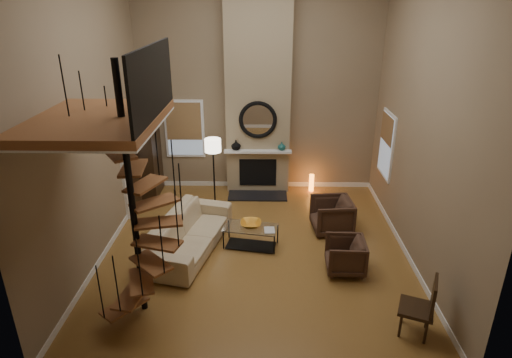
{
  "coord_description": "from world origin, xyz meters",
  "views": [
    {
      "loc": [
        0.15,
        -7.57,
        4.75
      ],
      "look_at": [
        0.0,
        0.4,
        1.4
      ],
      "focal_mm": 30.53,
      "sensor_mm": 36.0,
      "label": 1
    }
  ],
  "objects_px": {
    "accent_lamp": "(311,183)",
    "side_chair": "(423,306)",
    "coffee_table": "(251,234)",
    "hutch": "(150,159)",
    "armchair_far": "(349,255)",
    "floor_lamp": "(213,151)",
    "armchair_near": "(335,215)",
    "sofa": "(189,232)"
  },
  "relations": [
    {
      "from": "accent_lamp",
      "to": "side_chair",
      "type": "xyz_separation_m",
      "value": [
        1.12,
        -5.23,
        0.28
      ]
    },
    {
      "from": "coffee_table",
      "to": "side_chair",
      "type": "xyz_separation_m",
      "value": [
        2.63,
        -2.46,
        0.24
      ]
    },
    {
      "from": "hutch",
      "to": "armchair_far",
      "type": "xyz_separation_m",
      "value": [
        4.49,
        -3.47,
        -0.6
      ]
    },
    {
      "from": "hutch",
      "to": "accent_lamp",
      "type": "relative_size",
      "value": 4.46
    },
    {
      "from": "floor_lamp",
      "to": "accent_lamp",
      "type": "height_order",
      "value": "floor_lamp"
    },
    {
      "from": "coffee_table",
      "to": "armchair_far",
      "type": "bearing_deg",
      "value": -24.91
    },
    {
      "from": "armchair_near",
      "to": "floor_lamp",
      "type": "relative_size",
      "value": 0.5
    },
    {
      "from": "armchair_far",
      "to": "side_chair",
      "type": "distance_m",
      "value": 1.8
    },
    {
      "from": "hutch",
      "to": "armchair_near",
      "type": "xyz_separation_m",
      "value": [
        4.47,
        -1.89,
        -0.6
      ]
    },
    {
      "from": "hutch",
      "to": "sofa",
      "type": "bearing_deg",
      "value": -62.52
    },
    {
      "from": "armchair_near",
      "to": "accent_lamp",
      "type": "distance_m",
      "value": 2.06
    },
    {
      "from": "armchair_far",
      "to": "floor_lamp",
      "type": "height_order",
      "value": "floor_lamp"
    },
    {
      "from": "hutch",
      "to": "side_chair",
      "type": "bearing_deg",
      "value": -43.86
    },
    {
      "from": "sofa",
      "to": "side_chair",
      "type": "xyz_separation_m",
      "value": [
        3.86,
        -2.34,
        0.13
      ]
    },
    {
      "from": "hutch",
      "to": "accent_lamp",
      "type": "distance_m",
      "value": 4.22
    },
    {
      "from": "armchair_near",
      "to": "side_chair",
      "type": "xyz_separation_m",
      "value": [
        0.81,
        -3.19,
        0.17
      ]
    },
    {
      "from": "armchair_near",
      "to": "coffee_table",
      "type": "height_order",
      "value": "armchair_near"
    },
    {
      "from": "sofa",
      "to": "armchair_far",
      "type": "bearing_deg",
      "value": -89.94
    },
    {
      "from": "hutch",
      "to": "armchair_far",
      "type": "distance_m",
      "value": 5.7
    },
    {
      "from": "sofa",
      "to": "armchair_near",
      "type": "distance_m",
      "value": 3.16
    },
    {
      "from": "sofa",
      "to": "accent_lamp",
      "type": "height_order",
      "value": "sofa"
    },
    {
      "from": "hutch",
      "to": "coffee_table",
      "type": "bearing_deg",
      "value": -44.62
    },
    {
      "from": "sofa",
      "to": "armchair_near",
      "type": "relative_size",
      "value": 2.98
    },
    {
      "from": "sofa",
      "to": "side_chair",
      "type": "bearing_deg",
      "value": -107.74
    },
    {
      "from": "sofa",
      "to": "armchair_far",
      "type": "xyz_separation_m",
      "value": [
        3.06,
        -0.73,
        -0.04
      ]
    },
    {
      "from": "side_chair",
      "to": "floor_lamp",
      "type": "bearing_deg",
      "value": 129.26
    },
    {
      "from": "sofa",
      "to": "armchair_near",
      "type": "xyz_separation_m",
      "value": [
        3.05,
        0.85,
        -0.04
      ]
    },
    {
      "from": "armchair_near",
      "to": "floor_lamp",
      "type": "xyz_separation_m",
      "value": [
        -2.76,
        1.18,
        1.06
      ]
    },
    {
      "from": "armchair_near",
      "to": "side_chair",
      "type": "relative_size",
      "value": 0.83
    },
    {
      "from": "armchair_far",
      "to": "floor_lamp",
      "type": "distance_m",
      "value": 4.05
    },
    {
      "from": "side_chair",
      "to": "armchair_near",
      "type": "bearing_deg",
      "value": 104.31
    },
    {
      "from": "armchair_far",
      "to": "coffee_table",
      "type": "distance_m",
      "value": 2.02
    },
    {
      "from": "sofa",
      "to": "accent_lamp",
      "type": "relative_size",
      "value": 5.6
    },
    {
      "from": "hutch",
      "to": "armchair_near",
      "type": "height_order",
      "value": "hutch"
    },
    {
      "from": "armchair_far",
      "to": "accent_lamp",
      "type": "relative_size",
      "value": 1.58
    },
    {
      "from": "hutch",
      "to": "armchair_near",
      "type": "bearing_deg",
      "value": -22.89
    },
    {
      "from": "armchair_far",
      "to": "side_chair",
      "type": "relative_size",
      "value": 0.7
    },
    {
      "from": "armchair_near",
      "to": "armchair_far",
      "type": "bearing_deg",
      "value": -5.13
    },
    {
      "from": "armchair_far",
      "to": "coffee_table",
      "type": "relative_size",
      "value": 0.61
    },
    {
      "from": "accent_lamp",
      "to": "sofa",
      "type": "bearing_deg",
      "value": -133.45
    },
    {
      "from": "accent_lamp",
      "to": "hutch",
      "type": "bearing_deg",
      "value": -177.98
    },
    {
      "from": "coffee_table",
      "to": "sofa",
      "type": "bearing_deg",
      "value": -174.37
    }
  ]
}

